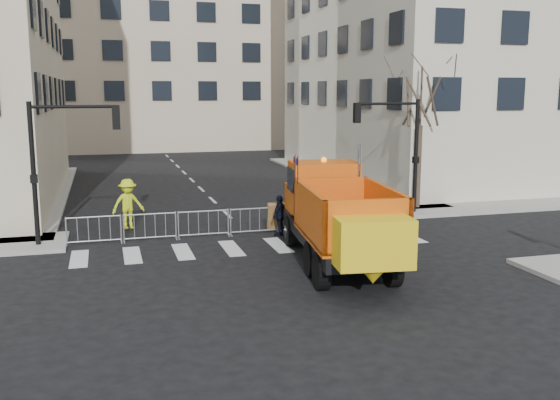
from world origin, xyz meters
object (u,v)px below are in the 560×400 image
object	(u,v)px
cop_b	(315,210)
newspaper_box	(369,202)
worker	(128,204)
cop_a	(321,215)
cop_c	(280,216)
plow_truck	(338,214)

from	to	relation	value
cop_b	newspaper_box	xyz separation A→B (m)	(3.64, 2.81, -0.30)
worker	newspaper_box	bearing A→B (deg)	-13.28
cop_a	cop_c	bearing A→B (deg)	-33.26
cop_b	cop_a	bearing A→B (deg)	152.44
cop_a	cop_b	world-z (taller)	cop_b
worker	newspaper_box	world-z (taller)	worker
plow_truck	cop_b	xyz separation A→B (m)	(0.78, 4.60, -0.75)
plow_truck	cop_a	world-z (taller)	plow_truck
plow_truck	cop_c	distance (m)	4.87
plow_truck	newspaper_box	xyz separation A→B (m)	(4.42, 7.41, -1.04)
plow_truck	cop_a	distance (m)	4.69
cop_c	cop_a	bearing A→B (deg)	125.61
cop_b	cop_c	bearing A→B (deg)	-5.33
cop_a	cop_b	bearing A→B (deg)	-52.15
cop_b	newspaper_box	distance (m)	4.60
newspaper_box	cop_a	bearing A→B (deg)	-136.09
cop_a	cop_c	size ratio (longest dim) A/B	0.99
plow_truck	newspaper_box	distance (m)	8.69
plow_truck	cop_a	size ratio (longest dim) A/B	6.32
plow_truck	worker	bearing A→B (deg)	49.43
plow_truck	newspaper_box	world-z (taller)	plow_truck
plow_truck	worker	distance (m)	9.66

